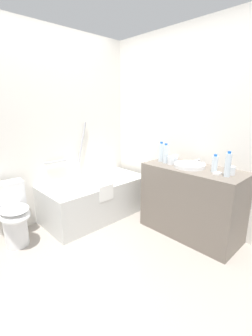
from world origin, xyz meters
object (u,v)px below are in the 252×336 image
at_px(sink_faucet, 198,162).
at_px(water_bottle_2, 161,152).
at_px(toilet, 13,214).
at_px(drinking_glass_2, 232,171).
at_px(water_bottle_0, 228,165).
at_px(drinking_glass_0, 171,160).
at_px(soap_dish, 217,173).
at_px(bathtub, 96,197).
at_px(sink_basin, 189,165).
at_px(water_bottle_3, 215,164).
at_px(water_bottle_1, 166,154).
at_px(drinking_glass_1, 175,159).

height_order(sink_faucet, water_bottle_2, water_bottle_2).
height_order(toilet, drinking_glass_2, drinking_glass_2).
height_order(water_bottle_0, water_bottle_2, water_bottle_0).
bearing_deg(drinking_glass_0, water_bottle_2, 76.39).
bearing_deg(water_bottle_0, soap_dish, 85.95).
distance_m(bathtub, water_bottle_0, 1.79).
relative_size(bathtub, sink_basin, 4.04).
relative_size(sink_basin, water_bottle_3, 1.85).
bearing_deg(water_bottle_2, bathtub, 126.06).
bearing_deg(water_bottle_0, drinking_glass_2, -4.04).
bearing_deg(water_bottle_2, sink_faucet, -63.76).
distance_m(water_bottle_0, soap_dish, 0.15).
bearing_deg(soap_dish, sink_basin, 82.75).
height_order(sink_basin, drinking_glass_2, drinking_glass_2).
relative_size(water_bottle_1, drinking_glass_0, 2.46).
relative_size(sink_basin, water_bottle_1, 1.46).
bearing_deg(drinking_glass_1, water_bottle_1, 130.43).
height_order(bathtub, sink_faucet, bathtub).
bearing_deg(drinking_glass_2, drinking_glass_0, 97.16).
height_order(water_bottle_1, water_bottle_3, water_bottle_1).
relative_size(sink_faucet, water_bottle_2, 0.61).
height_order(water_bottle_1, drinking_glass_2, water_bottle_1).
distance_m(sink_basin, soap_dish, 0.36).
relative_size(water_bottle_2, soap_dish, 2.78).
xyz_separation_m(water_bottle_0, water_bottle_2, (0.05, 0.87, -0.00)).
bearing_deg(sink_faucet, toilet, 146.52).
height_order(drinking_glass_1, drinking_glass_2, drinking_glass_1).
relative_size(water_bottle_3, drinking_glass_0, 1.95).
distance_m(sink_basin, drinking_glass_2, 0.46).
xyz_separation_m(water_bottle_0, soap_dish, (0.01, 0.10, -0.11)).
bearing_deg(water_bottle_0, sink_faucet, 60.54).
distance_m(sink_basin, water_bottle_3, 0.30).
distance_m(bathtub, toilet, 1.09).
distance_m(water_bottle_2, soap_dish, 0.78).
height_order(sink_basin, soap_dish, sink_basin).
relative_size(drinking_glass_1, drinking_glass_2, 1.19).
distance_m(toilet, sink_faucet, 2.23).
xyz_separation_m(bathtub, drinking_glass_1, (0.57, -0.91, 0.61)).
bearing_deg(bathtub, sink_faucet, -57.28).
xyz_separation_m(drinking_glass_1, drinking_glass_2, (0.00, -0.69, -0.01)).
relative_size(toilet, drinking_glass_2, 8.10).
xyz_separation_m(toilet, drinking_glass_2, (1.65, -1.66, 0.52)).
relative_size(water_bottle_0, drinking_glass_2, 2.94).
bearing_deg(toilet, sink_basin, 57.39).
relative_size(bathtub, toilet, 2.04).
height_order(sink_faucet, drinking_glass_2, drinking_glass_2).
bearing_deg(soap_dish, water_bottle_3, 46.91).
xyz_separation_m(drinking_glass_0, drinking_glass_1, (0.09, -0.01, 0.00)).
distance_m(water_bottle_3, soap_dish, 0.12).
xyz_separation_m(drinking_glass_0, drinking_glass_2, (0.09, -0.69, -0.01)).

